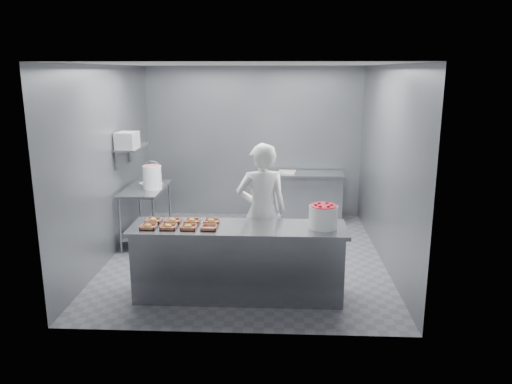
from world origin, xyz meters
TOP-DOWN VIEW (x-y plane):
  - floor at (0.00, 0.00)m, footprint 4.50×4.50m
  - ceiling at (0.00, 0.00)m, footprint 4.50×4.50m
  - wall_back at (0.00, 2.25)m, footprint 4.00×0.04m
  - wall_left at (-2.00, 0.00)m, footprint 0.04×4.50m
  - wall_right at (2.00, 0.00)m, footprint 0.04×4.50m
  - service_counter at (0.00, -1.35)m, footprint 2.60×0.70m
  - prep_table at (-1.65, 0.60)m, footprint 0.60×1.20m
  - back_counter at (0.90, 1.90)m, footprint 1.50×0.60m
  - wall_shelf at (-1.82, 0.60)m, footprint 0.35×0.90m
  - tray_0 at (-1.06, -1.47)m, footprint 0.19×0.18m
  - tray_1 at (-0.82, -1.47)m, footprint 0.19×0.18m
  - tray_2 at (-0.58, -1.47)m, footprint 0.19×0.18m
  - tray_3 at (-0.33, -1.47)m, footprint 0.19×0.18m
  - tray_4 at (-1.06, -1.23)m, footprint 0.19×0.18m
  - tray_5 at (-0.82, -1.23)m, footprint 0.19×0.18m
  - tray_6 at (-0.58, -1.23)m, footprint 0.19×0.18m
  - tray_7 at (-0.34, -1.23)m, footprint 0.19×0.18m
  - worker at (0.26, -0.75)m, footprint 0.75×0.57m
  - strawberry_tub at (1.01, -1.35)m, footprint 0.34×0.34m
  - glaze_bucket at (-1.51, 0.54)m, footprint 0.31×0.29m
  - bucket_lid at (-1.66, 0.85)m, footprint 0.38×0.38m
  - rag at (-1.51, 0.84)m, footprint 0.17×0.15m
  - appliance at (-1.82, 0.37)m, footprint 0.32×0.35m
  - paper_stack at (0.63, 1.90)m, footprint 0.33×0.27m

SIDE VIEW (x-z plane):
  - floor at x=0.00m, z-range 0.00..0.00m
  - back_counter at x=0.90m, z-range 0.00..0.90m
  - service_counter at x=0.00m, z-range 0.00..0.90m
  - prep_table at x=-1.65m, z-range 0.14..1.04m
  - rag at x=-1.51m, z-range 0.90..0.92m
  - bucket_lid at x=-1.66m, z-range 0.90..0.92m
  - worker at x=0.26m, z-range 0.00..1.82m
  - paper_stack at x=0.63m, z-range 0.90..0.94m
  - tray_3 at x=-0.33m, z-range 0.90..0.94m
  - tray_0 at x=-1.06m, z-range 0.89..0.95m
  - tray_1 at x=-0.82m, z-range 0.89..0.95m
  - tray_2 at x=-0.58m, z-range 0.89..0.95m
  - tray_4 at x=-1.06m, z-range 0.89..0.95m
  - tray_5 at x=-0.82m, z-range 0.89..0.95m
  - tray_6 at x=-0.58m, z-range 0.89..0.95m
  - tray_7 at x=-0.34m, z-range 0.89..0.95m
  - strawberry_tub at x=1.01m, z-range 0.91..1.19m
  - glaze_bucket at x=-1.51m, z-range 0.87..1.32m
  - wall_back at x=0.00m, z-range 0.00..2.80m
  - wall_left at x=-2.00m, z-range 0.00..2.80m
  - wall_right at x=2.00m, z-range 0.00..2.80m
  - wall_shelf at x=-1.82m, z-range 1.54..1.56m
  - appliance at x=-1.82m, z-range 1.56..1.81m
  - ceiling at x=0.00m, z-range 2.80..2.80m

